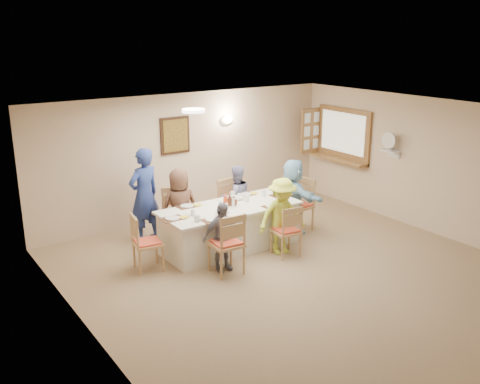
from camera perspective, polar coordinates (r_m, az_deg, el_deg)
ground at (r=8.43m, az=6.63°, el=-8.91°), size 7.00×7.00×0.00m
room_walls at (r=7.90m, az=7.00°, el=1.04°), size 7.00×7.00×7.00m
wall_picture at (r=10.48m, az=-6.94°, el=6.01°), size 0.62×0.05×0.72m
wall_sconce at (r=11.02m, az=-1.36°, el=7.73°), size 0.26×0.09×0.18m
ceiling_light at (r=8.32m, az=-4.98°, el=8.64°), size 0.36×0.36×0.05m
serving_hatch at (r=11.76m, az=11.00°, el=6.02°), size 0.06×1.50×1.15m
hatch_sill at (r=11.78m, az=10.45°, el=3.46°), size 0.30×1.50×0.05m
shutter_door at (r=12.12m, az=7.56°, el=6.50°), size 0.55×0.04×1.00m
fan_shelf at (r=10.84m, az=15.76°, el=4.25°), size 0.22×0.36×0.03m
desk_fan at (r=10.79m, az=15.72°, el=5.01°), size 0.30×0.30×0.28m
dining_table at (r=9.28m, az=-1.10°, el=-3.78°), size 2.44×1.03×0.76m
chair_back_left at (r=9.60m, az=-6.75°, el=-2.51°), size 0.55×0.55×0.97m
chair_back_right at (r=10.19m, az=-0.79°, el=-1.32°), size 0.52×0.52×0.94m
chair_front_left at (r=8.30m, az=-1.49°, el=-5.40°), size 0.52×0.52×1.01m
chair_front_right at (r=8.99m, az=4.93°, el=-4.05°), size 0.48×0.48×0.90m
chair_left_end at (r=8.54m, az=-9.82°, el=-5.28°), size 0.52×0.52×0.93m
chair_right_end at (r=10.13m, az=6.21°, el=-1.36°), size 0.50×0.50×1.00m
diner_back_left at (r=9.44m, az=-6.44°, el=-1.59°), size 0.77×0.60×1.36m
diner_back_right at (r=10.04m, az=-0.41°, el=-0.64°), size 0.77×0.68×1.26m
diner_front_left at (r=8.37m, az=-1.94°, el=-4.80°), size 0.69×0.35×1.12m
diner_front_right at (r=9.00m, az=4.48°, el=-2.59°), size 1.02×0.78×1.32m
diner_right_end at (r=9.99m, az=5.68°, el=-0.40°), size 1.34×0.55×1.40m
caregiver at (r=9.60m, az=-10.18°, el=-0.34°), size 0.80×0.68×1.71m
placemat_fl at (r=8.51m, az=-2.91°, el=-3.00°), size 0.37×0.27×0.01m
plate_fl at (r=8.50m, az=-2.91°, el=-2.93°), size 0.24×0.24×0.02m
napkin_fl at (r=8.56m, az=-1.71°, el=-2.82°), size 0.14×0.14×0.01m
placemat_fr at (r=9.16m, az=3.47°, el=-1.54°), size 0.33×0.24×0.01m
plate_fr at (r=9.16m, az=3.47°, el=-1.48°), size 0.23×0.23×0.01m
napkin_fr at (r=9.23m, az=4.54°, el=-1.38°), size 0.14×0.14×0.01m
placemat_bl at (r=9.19m, az=-5.68°, el=-1.52°), size 0.35×0.26×0.01m
plate_bl at (r=9.19m, az=-5.69°, el=-1.46°), size 0.23×0.23×0.01m
napkin_bl at (r=9.23m, az=-4.56°, el=-1.36°), size 0.13×0.13×0.01m
placemat_br at (r=9.80m, az=0.44°, el=-0.27°), size 0.37×0.27×0.01m
plate_br at (r=9.80m, az=0.44°, el=-0.21°), size 0.26×0.26×0.02m
napkin_br at (r=9.86m, az=1.46°, el=-0.12°), size 0.13×0.13×0.01m
placemat_le at (r=8.62m, az=-7.22°, el=-2.84°), size 0.37×0.28×0.01m
plate_le at (r=8.62m, az=-7.22°, el=-2.78°), size 0.24×0.24×0.01m
napkin_le at (r=8.66m, az=-6.01°, el=-2.67°), size 0.13×0.13×0.01m
placemat_re at (r=9.78m, az=4.35°, el=-0.35°), size 0.37×0.27×0.01m
plate_re at (r=9.78m, az=4.35°, el=-0.30°), size 0.22×0.22×0.01m
napkin_re at (r=9.85m, az=5.35°, el=-0.21°), size 0.15×0.15×0.01m
teacup_a at (r=8.46m, az=-4.60°, el=-2.87°), size 0.13×0.13×0.09m
teacup_b at (r=9.73m, az=-0.76°, el=-0.17°), size 0.10×0.10×0.08m
bowl_a at (r=8.82m, az=-1.89°, el=-2.08°), size 0.23×0.23×0.05m
bowl_b at (r=9.51m, az=-0.16°, el=-0.63°), size 0.20×0.20×0.06m
condiment_ketchup at (r=9.11m, az=-1.56°, el=-0.89°), size 0.12×0.12×0.23m
condiment_brown at (r=9.16m, az=-1.11°, el=-0.82°), size 0.16×0.16×0.21m
condiment_malt at (r=9.18m, az=-0.68°, el=-0.96°), size 0.16×0.16×0.16m
drinking_glass at (r=9.09m, az=-2.08°, el=-1.31°), size 0.06×0.06×0.10m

